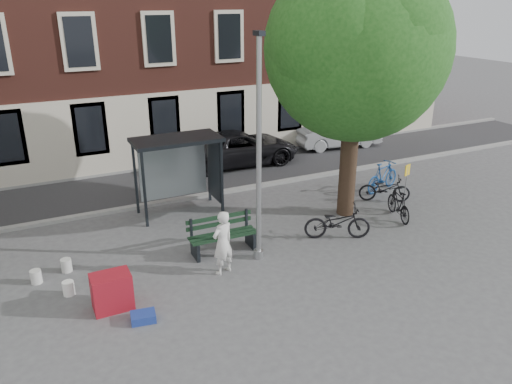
{
  "coord_description": "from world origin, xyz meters",
  "views": [
    {
      "loc": [
        -5.48,
        -11.13,
        6.86
      ],
      "look_at": [
        0.59,
        1.38,
        1.4
      ],
      "focal_mm": 35.0,
      "sensor_mm": 36.0,
      "label": 1
    }
  ],
  "objects": [
    {
      "name": "red_stand",
      "position": [
        -4.16,
        -0.7,
        0.45
      ],
      "size": [
        0.9,
        0.61,
        0.9
      ],
      "primitive_type": "cube",
      "rotation": [
        0.0,
        0.0,
        0.01
      ],
      "color": "maroon",
      "rests_on": "ground"
    },
    {
      "name": "car_dark",
      "position": [
        3.0,
        8.02,
        0.72
      ],
      "size": [
        5.3,
        2.59,
        1.45
      ],
      "primitive_type": "imported",
      "rotation": [
        0.0,
        0.0,
        1.54
      ],
      "color": "black",
      "rests_on": "ground"
    },
    {
      "name": "car_silver",
      "position": [
        8.37,
        8.32,
        0.69
      ],
      "size": [
        4.31,
        1.91,
        1.38
      ],
      "primitive_type": "imported",
      "rotation": [
        0.0,
        0.0,
        1.46
      ],
      "color": "#A7AAAF",
      "rests_on": "ground"
    },
    {
      "name": "bus_shelter",
      "position": [
        -0.61,
        4.11,
        1.92
      ],
      "size": [
        2.85,
        1.45,
        2.62
      ],
      "color": "#1E2328",
      "rests_on": "ground"
    },
    {
      "name": "road",
      "position": [
        0.0,
        7.0,
        0.01
      ],
      "size": [
        40.0,
        4.0,
        0.01
      ],
      "primitive_type": "cube",
      "color": "#28282B",
      "rests_on": "ground"
    },
    {
      "name": "tree_right",
      "position": [
        4.01,
        1.38,
        5.62
      ],
      "size": [
        5.76,
        5.6,
        8.2
      ],
      "color": "black",
      "rests_on": "ground"
    },
    {
      "name": "bike_c",
      "position": [
        5.89,
        1.79,
        0.47
      ],
      "size": [
        1.87,
        1.47,
        0.95
      ],
      "primitive_type": "imported",
      "rotation": [
        0.0,
        0.0,
        1.02
      ],
      "color": "black",
      "rests_on": "ground"
    },
    {
      "name": "bucket_a",
      "position": [
        -5.71,
        1.3,
        0.18
      ],
      "size": [
        0.34,
        0.34,
        0.36
      ],
      "primitive_type": "cylinder",
      "rotation": [
        0.0,
        0.0,
        -0.24
      ],
      "color": "silver",
      "rests_on": "ground"
    },
    {
      "name": "curb_near",
      "position": [
        0.0,
        5.0,
        0.06
      ],
      "size": [
        40.0,
        0.25,
        0.12
      ],
      "primitive_type": "cube",
      "color": "gray",
      "rests_on": "ground"
    },
    {
      "name": "bucket_b",
      "position": [
        -4.95,
        1.57,
        0.18
      ],
      "size": [
        0.33,
        0.33,
        0.36
      ],
      "primitive_type": "cylinder",
      "rotation": [
        0.0,
        0.0,
        0.2
      ],
      "color": "silver",
      "rests_on": "ground"
    },
    {
      "name": "ground",
      "position": [
        0.0,
        0.0,
        0.0
      ],
      "size": [
        90.0,
        90.0,
        0.0
      ],
      "primitive_type": "plane",
      "color": "#4C4C4F",
      "rests_on": "ground"
    },
    {
      "name": "painter",
      "position": [
        -1.2,
        -0.31,
        0.88
      ],
      "size": [
        0.75,
        0.62,
        1.77
      ],
      "primitive_type": "imported",
      "rotation": [
        0.0,
        0.0,
        3.49
      ],
      "color": "silver",
      "rests_on": "ground"
    },
    {
      "name": "bike_a",
      "position": [
        2.68,
        0.07,
        0.52
      ],
      "size": [
        2.1,
        1.46,
        1.05
      ],
      "primitive_type": "imported",
      "rotation": [
        0.0,
        0.0,
        1.14
      ],
      "color": "black",
      "rests_on": "ground"
    },
    {
      "name": "lamppost",
      "position": [
        0.0,
        0.0,
        2.78
      ],
      "size": [
        0.28,
        0.35,
        6.11
      ],
      "color": "#9EA0A3",
      "rests_on": "ground"
    },
    {
      "name": "curb_far",
      "position": [
        0.0,
        9.0,
        0.06
      ],
      "size": [
        40.0,
        0.25,
        0.12
      ],
      "primitive_type": "cube",
      "color": "gray",
      "rests_on": "ground"
    },
    {
      "name": "bucket_c",
      "position": [
        -5.03,
        0.36,
        0.18
      ],
      "size": [
        0.37,
        0.37,
        0.36
      ],
      "primitive_type": "cylinder",
      "rotation": [
        0.0,
        0.0,
        0.41
      ],
      "color": "white",
      "rests_on": "ground"
    },
    {
      "name": "bike_b",
      "position": [
        6.5,
        2.66,
        0.57
      ],
      "size": [
        1.96,
        1.08,
        1.13
      ],
      "primitive_type": "imported",
      "rotation": [
        0.0,
        0.0,
        1.88
      ],
      "color": "navy",
      "rests_on": "ground"
    },
    {
      "name": "notice_sign",
      "position": [
        5.92,
        0.8,
        1.16
      ],
      "size": [
        0.28,
        0.12,
        1.66
      ],
      "rotation": [
        0.0,
        0.0,
        0.34
      ],
      "color": "#9EA0A3",
      "rests_on": "ground"
    },
    {
      "name": "bench",
      "position": [
        -0.75,
        0.81,
        0.47
      ],
      "size": [
        1.99,
        0.7,
        1.02
      ],
      "rotation": [
        0.0,
        0.0,
        -0.02
      ],
      "color": "#1E2328",
      "rests_on": "ground"
    },
    {
      "name": "blue_crate",
      "position": [
        -3.65,
        -1.5,
        0.1
      ],
      "size": [
        0.61,
        0.48,
        0.2
      ],
      "primitive_type": "cube",
      "rotation": [
        0.0,
        0.0,
        -0.15
      ],
      "color": "navy",
      "rests_on": "ground"
    },
    {
      "name": "bike_d",
      "position": [
        5.34,
        0.41,
        0.5
      ],
      "size": [
        0.92,
        1.72,
        0.99
      ],
      "primitive_type": "imported",
      "rotation": [
        0.0,
        0.0,
        2.85
      ],
      "color": "black",
      "rests_on": "ground"
    }
  ]
}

